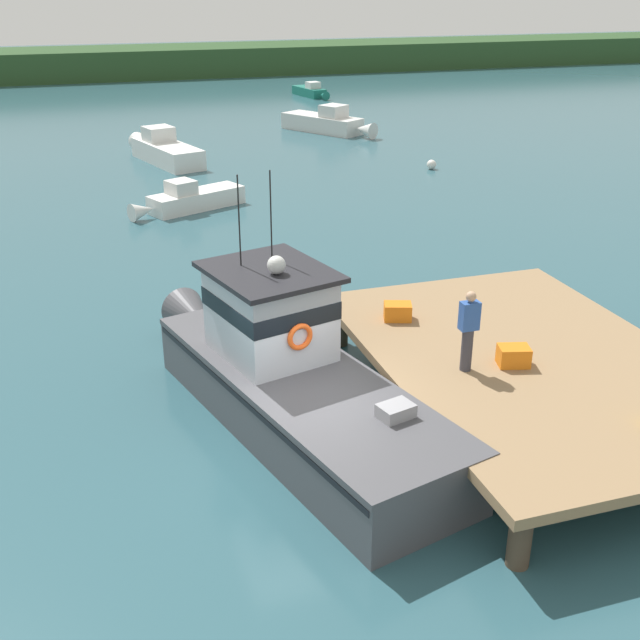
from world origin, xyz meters
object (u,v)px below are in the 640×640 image
object	(u,v)px
crate_single_by_cleat	(398,312)
mooring_buoy_inshore	(432,165)
deckhand_by_the_boat	(468,329)
moored_boat_near_channel	(189,199)
crate_stack_near_edge	(514,356)
moored_boat_mid_harbor	(328,123)
main_fishing_boat	(287,373)
moored_boat_far_right	(311,91)
moored_boat_outer_mooring	(163,150)

from	to	relation	value
crate_single_by_cleat	mooring_buoy_inshore	bearing A→B (deg)	62.54
deckhand_by_the_boat	moored_boat_near_channel	xyz separation A→B (m)	(-2.66, 17.25, -1.65)
crate_single_by_cleat	mooring_buoy_inshore	distance (m)	20.40
crate_stack_near_edge	moored_boat_mid_harbor	size ratio (longest dim) A/B	0.10
main_fishing_boat	moored_boat_far_right	xyz separation A→B (m)	(14.03, 43.80, -0.63)
moored_boat_far_right	crate_stack_near_edge	bearing A→B (deg)	-102.25
main_fishing_boat	moored_boat_outer_mooring	world-z (taller)	main_fishing_boat
moored_boat_far_right	main_fishing_boat	bearing A→B (deg)	-107.76
main_fishing_boat	moored_boat_outer_mooring	distance (m)	24.94
moored_boat_near_channel	moored_boat_outer_mooring	distance (m)	8.93
crate_single_by_cleat	moored_boat_outer_mooring	distance (m)	23.64
moored_boat_near_channel	moored_boat_far_right	bearing A→B (deg)	64.19
crate_stack_near_edge	crate_single_by_cleat	distance (m)	3.05
main_fishing_boat	moored_boat_mid_harbor	bearing A→B (deg)	70.27
crate_stack_near_edge	moored_boat_mid_harbor	bearing A→B (deg)	78.29
moored_boat_far_right	moored_boat_mid_harbor	world-z (taller)	moored_boat_mid_harbor
moored_boat_near_channel	moored_boat_outer_mooring	size ratio (longest dim) A/B	0.73
mooring_buoy_inshore	crate_single_by_cleat	bearing A→B (deg)	-117.46
crate_stack_near_edge	moored_boat_near_channel	xyz separation A→B (m)	(-3.64, 17.36, -0.99)
crate_single_by_cleat	crate_stack_near_edge	bearing A→B (deg)	-65.02
main_fishing_boat	moored_boat_near_channel	world-z (taller)	main_fishing_boat
main_fishing_boat	mooring_buoy_inshore	bearing A→B (deg)	57.66
crate_single_by_cleat	mooring_buoy_inshore	world-z (taller)	crate_single_by_cleat
deckhand_by_the_boat	moored_boat_mid_harbor	world-z (taller)	deckhand_by_the_boat
moored_boat_near_channel	moored_boat_far_right	world-z (taller)	moored_boat_near_channel
crate_single_by_cleat	moored_boat_outer_mooring	xyz separation A→B (m)	(-2.15, 23.52, -0.84)
crate_single_by_cleat	moored_boat_near_channel	distance (m)	14.82
main_fishing_boat	crate_stack_near_edge	size ratio (longest dim) A/B	16.56
moored_boat_far_right	moored_boat_mid_harbor	size ratio (longest dim) A/B	0.74
crate_single_by_cleat	main_fishing_boat	bearing A→B (deg)	-154.51
moored_boat_far_right	mooring_buoy_inshore	size ratio (longest dim) A/B	10.06
mooring_buoy_inshore	moored_boat_outer_mooring	bearing A→B (deg)	154.71
deckhand_by_the_boat	mooring_buoy_inshore	xyz separation A→B (m)	(9.09, 20.73, -1.84)
crate_stack_near_edge	moored_boat_outer_mooring	bearing A→B (deg)	97.45
crate_stack_near_edge	moored_boat_near_channel	world-z (taller)	crate_stack_near_edge
main_fishing_boat	moored_boat_mid_harbor	size ratio (longest dim) A/B	1.69
moored_boat_near_channel	crate_single_by_cleat	bearing A→B (deg)	-80.83
main_fishing_boat	moored_boat_mid_harbor	distance (m)	31.63
moored_boat_outer_mooring	mooring_buoy_inshore	distance (m)	12.77
moored_boat_mid_harbor	mooring_buoy_inshore	distance (m)	10.44
main_fishing_boat	deckhand_by_the_boat	xyz separation A→B (m)	(3.24, -1.26, 1.05)
deckhand_by_the_boat	moored_boat_far_right	world-z (taller)	deckhand_by_the_boat
moored_boat_outer_mooring	mooring_buoy_inshore	bearing A→B (deg)	-25.29
main_fishing_boat	crate_stack_near_edge	bearing A→B (deg)	-17.87
mooring_buoy_inshore	crate_stack_near_edge	bearing A→B (deg)	-111.25
main_fishing_boat	moored_boat_outer_mooring	xyz separation A→B (m)	(0.78, 24.92, -0.46)
crate_single_by_cleat	moored_boat_outer_mooring	world-z (taller)	moored_boat_outer_mooring
crate_stack_near_edge	crate_single_by_cleat	bearing A→B (deg)	114.98
moored_boat_near_channel	moored_boat_far_right	size ratio (longest dim) A/B	1.07
moored_boat_far_right	moored_boat_mid_harbor	distance (m)	14.43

